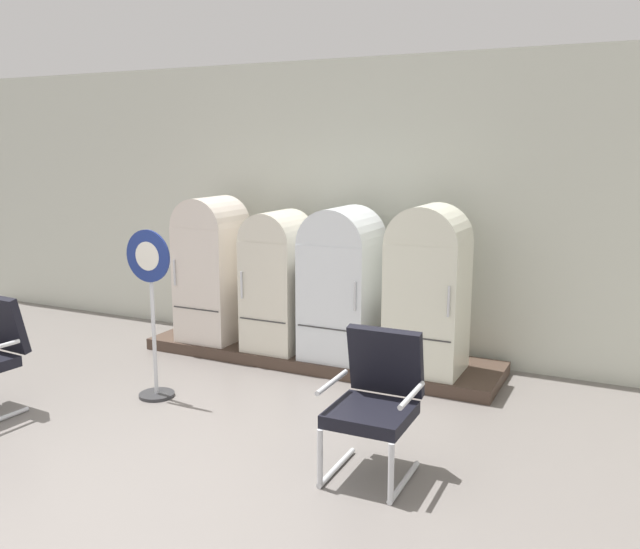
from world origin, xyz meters
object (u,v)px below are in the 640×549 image
at_px(refrigerator_2, 342,279).
at_px(refrigerator_3, 428,284).
at_px(armchair_right, 376,397).
at_px(sign_stand, 152,316).
at_px(refrigerator_0, 212,264).
at_px(refrigerator_1, 278,276).

height_order(refrigerator_2, refrigerator_3, refrigerator_3).
bearing_deg(armchair_right, sign_stand, 168.87).
height_order(refrigerator_0, armchair_right, refrigerator_0).
height_order(refrigerator_1, armchair_right, refrigerator_1).
relative_size(refrigerator_1, armchair_right, 1.46).
distance_m(refrigerator_2, armchair_right, 2.27).
bearing_deg(refrigerator_3, sign_stand, -145.21).
bearing_deg(refrigerator_3, refrigerator_1, 179.14).
height_order(refrigerator_2, armchair_right, refrigerator_2).
bearing_deg(refrigerator_0, refrigerator_3, -0.38).
relative_size(refrigerator_1, refrigerator_2, 0.95).
bearing_deg(sign_stand, armchair_right, -11.13).
distance_m(refrigerator_1, refrigerator_3, 1.63).
relative_size(refrigerator_1, sign_stand, 0.95).
distance_m(refrigerator_2, refrigerator_3, 0.90).
bearing_deg(refrigerator_1, sign_stand, -107.10).
bearing_deg(refrigerator_2, sign_stand, -128.54).
xyz_separation_m(refrigerator_0, sign_stand, (0.37, -1.47, -0.20)).
xyz_separation_m(refrigerator_0, refrigerator_3, (2.46, -0.02, 0.00)).
bearing_deg(refrigerator_1, refrigerator_2, 1.14).
bearing_deg(armchair_right, refrigerator_1, 133.88).
bearing_deg(refrigerator_3, armchair_right, -83.37).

